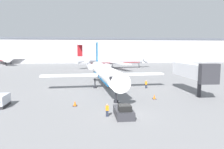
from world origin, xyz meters
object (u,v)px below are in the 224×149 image
Objects in this scene: luggage_cart at (0,101)px; traffic_cone_right at (154,97)px; airplane_parked_far_right at (113,60)px; airplane_main at (104,72)px; worker_by_wing at (146,84)px; pushback_tug at (124,112)px; traffic_cone_left at (75,104)px; worker_near_tug at (107,110)px; jet_bridge at (193,71)px; airplane_parked_far_left at (1,58)px.

luggage_cart reaches higher than traffic_cone_right.
luggage_cart is at bearing -110.80° from airplane_parked_far_right.
traffic_cone_right is (7.78, -11.35, -3.34)m from airplane_main.
luggage_cart reaches higher than worker_by_wing.
traffic_cone_left is (-6.46, 5.98, -0.25)m from pushback_tug.
airplane_main reaches higher than pushback_tug.
traffic_cone_left is at bearing -101.66° from airplane_parked_far_right.
worker_near_tug reaches higher than traffic_cone_left.
airplane_main is at bearing 86.55° from worker_near_tug.
jet_bridge is (17.55, 12.30, 3.59)m from worker_near_tug.
airplane_parked_far_right is (7.03, 71.32, 3.09)m from pushback_tug.
worker_by_wing reaches higher than traffic_cone_left.
airplane_parked_far_left is at bearing 121.96° from airplane_main.
airplane_main is 2.51× the size of jet_bridge.
worker_near_tug is at bearing -93.45° from airplane_main.
jet_bridge is at bearing 38.99° from pushback_tug.
worker_by_wing is at bearing 66.98° from pushback_tug.
pushback_tug reaches higher than traffic_cone_left.
worker_by_wing is at bearing 136.05° from jet_bridge.
airplane_main is 20.54m from worker_near_tug.
airplane_main reaches higher than traffic_cone_right.
pushback_tug is 18.76m from luggage_cart.
worker_by_wing is 0.05× the size of airplane_parked_far_left.
worker_near_tug is 7.25m from traffic_cone_left.
pushback_tug is at bearing -21.28° from luggage_cart.
jet_bridge is at bearing -81.81° from airplane_parked_far_right.
airplane_parked_far_right reaches higher than traffic_cone_right.
airplane_main is 14.16m from traffic_cone_right.
pushback_tug reaches higher than traffic_cone_right.
traffic_cone_right is at bearing 44.81° from worker_near_tug.
luggage_cart is 2.17× the size of worker_near_tug.
traffic_cone_left is at bearing -4.29° from luggage_cart.
luggage_cart is 69.07m from airplane_parked_far_right.
jet_bridge is (8.55, 3.35, 4.07)m from traffic_cone_right.
worker_by_wing reaches higher than pushback_tug.
jet_bridge reaches higher than traffic_cone_left.
airplane_parked_far_left is at bearing 116.23° from worker_near_tug.
jet_bridge is at bearing -26.09° from airplane_main.
airplane_parked_far_right reaches higher than worker_by_wing.
worker_by_wing is at bearing 26.20° from luggage_cart.
jet_bridge is (21.94, 6.56, 4.07)m from traffic_cone_left.
pushback_tug is at bearing -6.43° from worker_near_tug.
traffic_cone_right is 0.02× the size of airplane_parked_far_left.
luggage_cart is 0.28× the size of jet_bridge.
luggage_cart is 0.10× the size of airplane_parked_far_left.
worker_near_tug is 71.72m from airplane_parked_far_right.
jet_bridge is (16.33, -8.00, 0.74)m from airplane_main.
airplane_main reaches higher than traffic_cone_left.
pushback_tug is 2.47× the size of worker_by_wing.
pushback_tug is 0.34× the size of jet_bridge.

